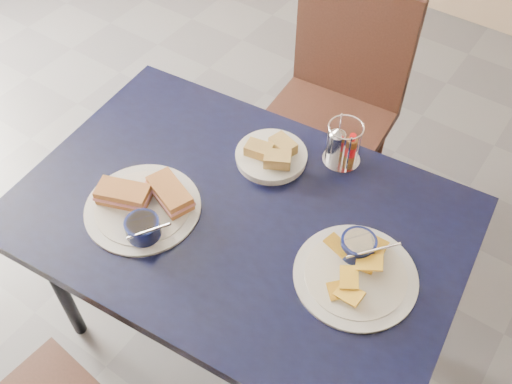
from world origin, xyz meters
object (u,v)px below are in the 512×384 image
Objects in this scene: condiment_caddy at (342,145)px; dining_table at (239,228)px; chair_far at (338,95)px; sandwich_plate at (145,205)px; bread_basket at (272,155)px; plantain_plate at (356,266)px.

dining_table is at bearing -110.60° from condiment_caddy.
chair_far reaches higher than condiment_caddy.
sandwich_plate reaches higher than bread_basket.
chair_far is 2.97× the size of sandwich_plate.
bread_basket is (0.08, -0.59, 0.22)m from chair_far.
chair_far reaches higher than dining_table.
plantain_plate is at bearing -59.16° from chair_far.
condiment_caddy reaches higher than bread_basket.
dining_table is 9.30× the size of condiment_caddy.
condiment_caddy reaches higher than plantain_plate.
chair_far is 0.93m from plantain_plate.
sandwich_plate is (-0.21, -0.14, 0.09)m from dining_table.
chair_far is 4.67× the size of bread_basket.
bread_basket is at bearing 99.42° from dining_table.
bread_basket is 0.20m from condiment_caddy.
sandwich_plate is 2.37× the size of condiment_caddy.
dining_table is 0.23m from bread_basket.
condiment_caddy is at bearing 36.45° from bread_basket.
bread_basket is (-0.38, 0.19, 0.00)m from plantain_plate.
chair_far is at bearing 98.53° from dining_table.
sandwich_plate and plantain_plate have the same top height.
chair_far is at bearing 117.58° from condiment_caddy.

